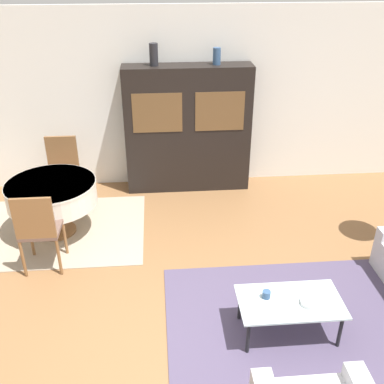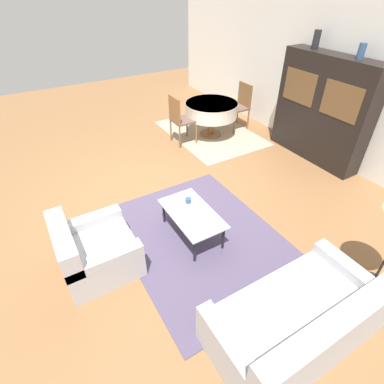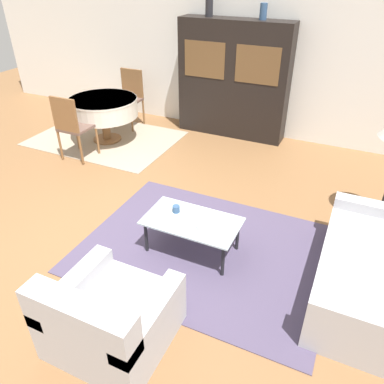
{
  "view_description": "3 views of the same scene",
  "coord_description": "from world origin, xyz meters",
  "px_view_note": "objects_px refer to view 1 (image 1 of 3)",
  "views": [
    {
      "loc": [
        -0.17,
        -3.01,
        3.33
      ],
      "look_at": [
        0.2,
        1.4,
        0.95
      ],
      "focal_mm": 42.0,
      "sensor_mm": 36.0,
      "label": 1
    },
    {
      "loc": [
        3.68,
        -1.41,
        3.01
      ],
      "look_at": [
        1.03,
        0.16,
        0.75
      ],
      "focal_mm": 28.0,
      "sensor_mm": 36.0,
      "label": 2
    },
    {
      "loc": [
        2.36,
        -2.68,
        2.71
      ],
      "look_at": [
        1.03,
        0.16,
        0.75
      ],
      "focal_mm": 35.0,
      "sensor_mm": 36.0,
      "label": 3
    }
  ],
  "objects_px": {
    "display_cabinet": "(188,129)",
    "vase_tall": "(154,55)",
    "cup": "(266,294)",
    "bowl": "(311,302)",
    "dining_table": "(52,193)",
    "dining_chair_far": "(62,168)",
    "vase_short": "(217,56)",
    "dining_chair_near": "(38,227)",
    "coffee_table": "(290,304)"
  },
  "relations": [
    {
      "from": "cup",
      "to": "display_cabinet",
      "type": "bearing_deg",
      "value": 99.28
    },
    {
      "from": "dining_chair_near",
      "to": "bowl",
      "type": "bearing_deg",
      "value": -24.9
    },
    {
      "from": "dining_table",
      "to": "vase_tall",
      "type": "relative_size",
      "value": 3.73
    },
    {
      "from": "dining_chair_far",
      "to": "display_cabinet",
      "type": "bearing_deg",
      "value": -167.37
    },
    {
      "from": "cup",
      "to": "vase_tall",
      "type": "bearing_deg",
      "value": 107.33
    },
    {
      "from": "dining_chair_far",
      "to": "cup",
      "type": "height_order",
      "value": "dining_chair_far"
    },
    {
      "from": "cup",
      "to": "bowl",
      "type": "bearing_deg",
      "value": -17.17
    },
    {
      "from": "display_cabinet",
      "to": "cup",
      "type": "distance_m",
      "value": 3.24
    },
    {
      "from": "display_cabinet",
      "to": "bowl",
      "type": "height_order",
      "value": "display_cabinet"
    },
    {
      "from": "display_cabinet",
      "to": "dining_table",
      "type": "xyz_separation_m",
      "value": [
        -1.84,
        -1.21,
        -0.37
      ]
    },
    {
      "from": "coffee_table",
      "to": "dining_table",
      "type": "xyz_separation_m",
      "value": [
        -2.58,
        2.02,
        0.23
      ]
    },
    {
      "from": "dining_table",
      "to": "dining_chair_near",
      "type": "bearing_deg",
      "value": -90.0
    },
    {
      "from": "dining_chair_far",
      "to": "vase_short",
      "type": "distance_m",
      "value": 2.71
    },
    {
      "from": "display_cabinet",
      "to": "cup",
      "type": "height_order",
      "value": "display_cabinet"
    },
    {
      "from": "dining_table",
      "to": "vase_short",
      "type": "distance_m",
      "value": 2.94
    },
    {
      "from": "coffee_table",
      "to": "dining_chair_far",
      "type": "relative_size",
      "value": 0.98
    },
    {
      "from": "coffee_table",
      "to": "display_cabinet",
      "type": "height_order",
      "value": "display_cabinet"
    },
    {
      "from": "dining_chair_far",
      "to": "coffee_table",
      "type": "bearing_deg",
      "value": 132.52
    },
    {
      "from": "dining_table",
      "to": "dining_chair_far",
      "type": "relative_size",
      "value": 1.13
    },
    {
      "from": "cup",
      "to": "vase_tall",
      "type": "height_order",
      "value": "vase_tall"
    },
    {
      "from": "dining_chair_near",
      "to": "cup",
      "type": "relative_size",
      "value": 12.76
    },
    {
      "from": "display_cabinet",
      "to": "dining_chair_near",
      "type": "bearing_deg",
      "value": -132.66
    },
    {
      "from": "dining_chair_far",
      "to": "vase_tall",
      "type": "distance_m",
      "value": 2.06
    },
    {
      "from": "dining_table",
      "to": "vase_short",
      "type": "xyz_separation_m",
      "value": [
        2.26,
        1.21,
        1.44
      ]
    },
    {
      "from": "dining_table",
      "to": "bowl",
      "type": "bearing_deg",
      "value": -36.95
    },
    {
      "from": "dining_table",
      "to": "bowl",
      "type": "distance_m",
      "value": 3.45
    },
    {
      "from": "dining_chair_far",
      "to": "vase_short",
      "type": "height_order",
      "value": "vase_short"
    },
    {
      "from": "coffee_table",
      "to": "display_cabinet",
      "type": "bearing_deg",
      "value": 102.83
    },
    {
      "from": "dining_chair_near",
      "to": "coffee_table",
      "type": "bearing_deg",
      "value": -25.4
    },
    {
      "from": "coffee_table",
      "to": "vase_short",
      "type": "bearing_deg",
      "value": 95.69
    },
    {
      "from": "dining_chair_near",
      "to": "cup",
      "type": "height_order",
      "value": "dining_chair_near"
    },
    {
      "from": "vase_tall",
      "to": "vase_short",
      "type": "bearing_deg",
      "value": 0.0
    },
    {
      "from": "dining_table",
      "to": "dining_chair_near",
      "type": "relative_size",
      "value": 1.13
    },
    {
      "from": "cup",
      "to": "bowl",
      "type": "distance_m",
      "value": 0.42
    },
    {
      "from": "coffee_table",
      "to": "dining_chair_near",
      "type": "bearing_deg",
      "value": 154.6
    },
    {
      "from": "bowl",
      "to": "vase_tall",
      "type": "bearing_deg",
      "value": 112.85
    },
    {
      "from": "vase_short",
      "to": "dining_table",
      "type": "bearing_deg",
      "value": -151.85
    },
    {
      "from": "display_cabinet",
      "to": "dining_chair_far",
      "type": "xyz_separation_m",
      "value": [
        -1.84,
        -0.41,
        -0.37
      ]
    },
    {
      "from": "dining_table",
      "to": "coffee_table",
      "type": "bearing_deg",
      "value": -38.05
    },
    {
      "from": "cup",
      "to": "bowl",
      "type": "xyz_separation_m",
      "value": [
        0.4,
        -0.12,
        -0.02
      ]
    },
    {
      "from": "cup",
      "to": "vase_short",
      "type": "distance_m",
      "value": 3.54
    },
    {
      "from": "dining_chair_far",
      "to": "bowl",
      "type": "relative_size",
      "value": 5.23
    },
    {
      "from": "dining_chair_near",
      "to": "cup",
      "type": "bearing_deg",
      "value": -26.12
    },
    {
      "from": "dining_chair_near",
      "to": "vase_short",
      "type": "bearing_deg",
      "value": 41.57
    },
    {
      "from": "bowl",
      "to": "vase_tall",
      "type": "height_order",
      "value": "vase_tall"
    },
    {
      "from": "dining_chair_near",
      "to": "vase_tall",
      "type": "height_order",
      "value": "vase_tall"
    },
    {
      "from": "dining_chair_near",
      "to": "bowl",
      "type": "xyz_separation_m",
      "value": [
        2.76,
        -1.28,
        -0.16
      ]
    },
    {
      "from": "coffee_table",
      "to": "bowl",
      "type": "relative_size",
      "value": 5.12
    },
    {
      "from": "display_cabinet",
      "to": "vase_tall",
      "type": "xyz_separation_m",
      "value": [
        -0.47,
        0.0,
        1.11
      ]
    },
    {
      "from": "dining_chair_near",
      "to": "bowl",
      "type": "relative_size",
      "value": 5.23
    }
  ]
}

